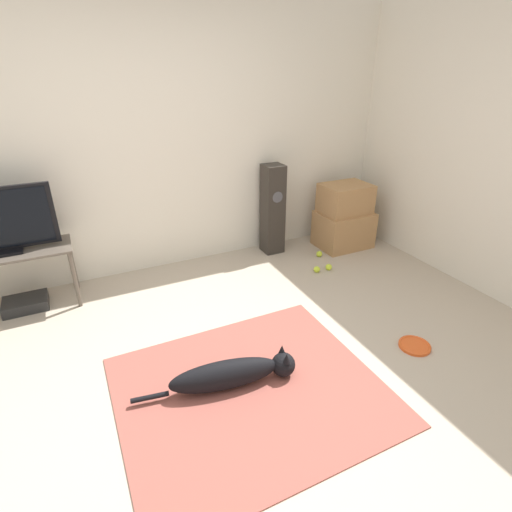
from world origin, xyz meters
TOP-DOWN VIEW (x-y plane):
  - ground_plane at (0.00, 0.00)m, footprint 12.00×12.00m
  - wall_back at (0.00, 2.10)m, footprint 8.00×0.06m
  - area_rug at (0.07, 0.01)m, footprint 1.68×1.47m
  - dog at (-0.00, 0.10)m, footprint 1.08×0.29m
  - frisbee at (1.39, -0.12)m, footprint 0.24×0.24m
  - cardboard_box_lower at (2.04, 1.65)m, footprint 0.60×0.45m
  - cardboard_box_upper at (2.03, 1.67)m, footprint 0.53×0.40m
  - floor_speaker at (1.22, 1.89)m, footprint 0.22×0.22m
  - tv_stand at (-1.35, 1.78)m, footprint 1.05×0.42m
  - tennis_ball_by_boxes at (1.39, 1.21)m, footprint 0.07×0.07m
  - tennis_ball_near_speaker at (1.53, 1.20)m, footprint 0.07×0.07m
  - tennis_ball_loose_on_carpet at (1.62, 1.51)m, footprint 0.07×0.07m
  - game_console at (-1.28, 1.76)m, footprint 0.36×0.27m

SIDE VIEW (x-z plane):
  - ground_plane at x=0.00m, z-range 0.00..0.00m
  - area_rug at x=0.07m, z-range 0.00..0.01m
  - frisbee at x=1.39m, z-range 0.00..0.03m
  - tennis_ball_by_boxes at x=1.39m, z-range 0.00..0.07m
  - tennis_ball_near_speaker at x=1.53m, z-range 0.00..0.07m
  - tennis_ball_loose_on_carpet at x=1.62m, z-range 0.00..0.07m
  - game_console at x=-1.28m, z-range 0.00..0.09m
  - dog at x=0.00m, z-range 0.00..0.22m
  - cardboard_box_lower at x=2.04m, z-range 0.00..0.41m
  - tv_stand at x=-1.35m, z-range 0.20..0.74m
  - floor_speaker at x=1.22m, z-range 0.00..0.99m
  - cardboard_box_upper at x=2.03m, z-range 0.41..0.73m
  - wall_back at x=0.00m, z-range 0.00..2.55m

